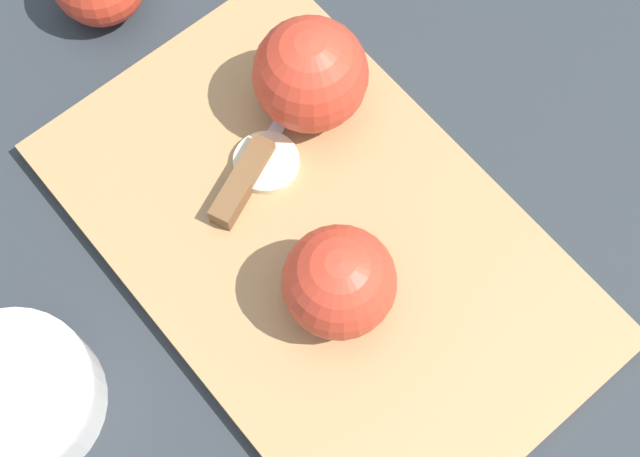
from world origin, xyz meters
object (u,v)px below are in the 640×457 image
object	(u,v)px
apple_half_right	(310,74)
bowl	(14,397)
knife	(247,174)
apple_half_left	(339,282)

from	to	relation	value
apple_half_right	bowl	size ratio (longest dim) A/B	0.75
knife	bowl	bearing A→B (deg)	164.46
knife	apple_half_right	bearing A→B (deg)	-9.26
apple_half_right	apple_half_left	bearing A→B (deg)	164.20
apple_half_right	bowl	distance (m)	0.32
apple_half_left	knife	xyz separation A→B (m)	(0.12, 0.00, -0.03)
apple_half_right	knife	bearing A→B (deg)	120.97
apple_half_right	bowl	xyz separation A→B (m)	(-0.08, 0.30, -0.03)
apple_half_left	apple_half_right	xyz separation A→B (m)	(0.15, -0.07, 0.00)
apple_half_right	knife	world-z (taller)	apple_half_right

